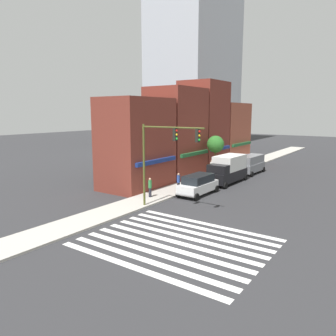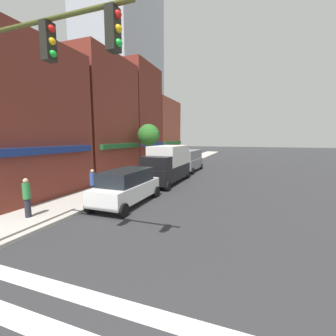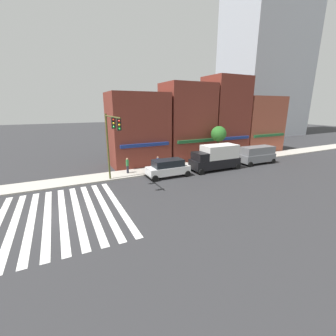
{
  "view_description": "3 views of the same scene",
  "coord_description": "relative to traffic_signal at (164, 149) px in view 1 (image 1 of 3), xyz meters",
  "views": [
    {
      "loc": [
        -15.65,
        -10.35,
        7.77
      ],
      "look_at": [
        4.82,
        4.0,
        3.5
      ],
      "focal_mm": 35.0,
      "sensor_mm": 36.0,
      "label": 1
    },
    {
      "loc": [
        0.12,
        -1.63,
        3.67
      ],
      "look_at": [
        17.51,
        4.7,
        1.2
      ],
      "focal_mm": 24.0,
      "sensor_mm": 36.0,
      "label": 2
    },
    {
      "loc": [
        0.28,
        -16.56,
        7.51
      ],
      "look_at": [
        10.81,
        4.7,
        1.0
      ],
      "focal_mm": 24.0,
      "sensor_mm": 36.0,
      "label": 3
    }
  ],
  "objects": [
    {
      "name": "ground_plane",
      "position": [
        -4.82,
        -4.42,
        -4.96
      ],
      "size": [
        200.0,
        200.0,
        0.0
      ],
      "primitive_type": "plane",
      "color": "#2D2D30"
    },
    {
      "name": "sidewalk_left",
      "position": [
        -4.82,
        3.08,
        -4.89
      ],
      "size": [
        120.0,
        3.0,
        0.15
      ],
      "color": "#B2ADA3",
      "rests_on": "ground_plane"
    },
    {
      "name": "crosswalk_stripes",
      "position": [
        -4.82,
        -4.42,
        -4.96
      ],
      "size": [
        8.38,
        10.8,
        0.01
      ],
      "color": "silver",
      "rests_on": "ground_plane"
    },
    {
      "name": "storefront_row",
      "position": [
        15.89,
        7.07,
        0.14
      ],
      "size": [
        29.0,
        5.3,
        11.84
      ],
      "color": "maroon",
      "rests_on": "ground_plane"
    },
    {
      "name": "tower_distant",
      "position": [
        46.16,
        24.44,
        23.68
      ],
      "size": [
        21.22,
        13.72,
        57.29
      ],
      "color": "#B2B7C1",
      "rests_on": "ground_plane"
    },
    {
      "name": "traffic_signal",
      "position": [
        0.0,
        0.0,
        0.0
      ],
      "size": [
        0.32,
        5.64,
        6.84
      ],
      "color": "#474C1E",
      "rests_on": "ground_plane"
    },
    {
      "name": "suv_white",
      "position": [
        5.99,
        0.28,
        -3.93
      ],
      "size": [
        4.72,
        2.12,
        1.94
      ],
      "rotation": [
        0.0,
        0.0,
        -0.01
      ],
      "color": "white",
      "rests_on": "ground_plane"
    },
    {
      "name": "box_truck_black",
      "position": [
        12.45,
        0.28,
        -3.38
      ],
      "size": [
        6.24,
        2.42,
        3.04
      ],
      "rotation": [
        0.0,
        0.0,
        -0.02
      ],
      "color": "black",
      "rests_on": "ground_plane"
    },
    {
      "name": "van_grey",
      "position": [
        19.39,
        0.28,
        -3.68
      ],
      "size": [
        5.05,
        2.22,
        2.34
      ],
      "rotation": [
        0.0,
        0.0,
        -0.03
      ],
      "color": "slate",
      "rests_on": "ground_plane"
    },
    {
      "name": "pedestrian_green_top",
      "position": [
        2.27,
        3.16,
        -3.89
      ],
      "size": [
        0.32,
        0.32,
        1.77
      ],
      "rotation": [
        0.0,
        0.0,
        3.78
      ],
      "color": "#23232D",
      "rests_on": "sidewalk_left"
    },
    {
      "name": "pedestrian_white_shirt",
      "position": [
        15.3,
        3.74,
        -3.89
      ],
      "size": [
        0.32,
        0.32,
        1.77
      ],
      "rotation": [
        0.0,
        0.0,
        2.0
      ],
      "color": "#23232D",
      "rests_on": "sidewalk_left"
    },
    {
      "name": "pedestrian_blue_shirt",
      "position": [
        5.67,
        2.31,
        -3.89
      ],
      "size": [
        0.32,
        0.32,
        1.77
      ],
      "rotation": [
        0.0,
        0.0,
        1.91
      ],
      "color": "#23232D",
      "rests_on": "sidewalk_left"
    },
    {
      "name": "street_tree",
      "position": [
        14.96,
        3.08,
        -1.03
      ],
      "size": [
        2.06,
        2.06,
        4.86
      ],
      "color": "brown",
      "rests_on": "sidewalk_left"
    }
  ]
}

